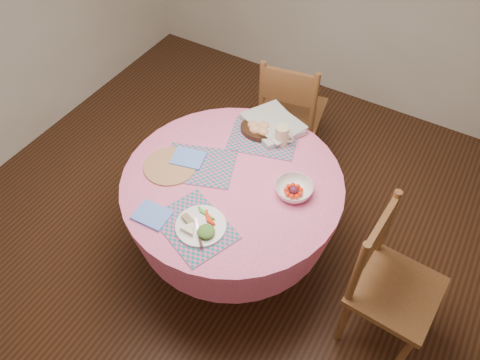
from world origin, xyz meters
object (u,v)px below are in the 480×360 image
at_px(latte_mug, 282,135).
at_px(fruit_bowl, 294,190).
at_px(dinner_plate, 201,226).
at_px(wicker_trivet, 170,166).
at_px(dining_table, 233,202).
at_px(chair_right, 388,282).
at_px(bread_bowl, 259,129).
at_px(chair_back, 291,110).

relative_size(latte_mug, fruit_bowl, 0.46).
bearing_deg(fruit_bowl, dinner_plate, -123.69).
relative_size(dinner_plate, fruit_bowl, 0.98).
bearing_deg(wicker_trivet, dinner_plate, -34.39).
relative_size(dining_table, dinner_plate, 4.78).
bearing_deg(latte_mug, chair_right, -25.26).
bearing_deg(bread_bowl, chair_back, 94.47).
relative_size(dinner_plate, latte_mug, 2.11).
bearing_deg(bread_bowl, latte_mug, -2.97).
bearing_deg(bread_bowl, chair_right, -22.05).
xyz_separation_m(wicker_trivet, dinner_plate, (0.39, -0.27, 0.02)).
bearing_deg(wicker_trivet, fruit_bowl, 14.41).
bearing_deg(bread_bowl, dinner_plate, -82.87).
xyz_separation_m(wicker_trivet, latte_mug, (0.46, 0.49, 0.06)).
distance_m(wicker_trivet, bread_bowl, 0.58).
bearing_deg(dinner_plate, dining_table, 95.84).
relative_size(chair_back, latte_mug, 7.74).
height_order(chair_right, fruit_bowl, chair_right).
relative_size(chair_right, dinner_plate, 3.70).
distance_m(wicker_trivet, dinner_plate, 0.47).
distance_m(dining_table, dinner_plate, 0.42).
relative_size(chair_right, bread_bowl, 4.18).
xyz_separation_m(chair_back, bread_bowl, (0.04, -0.57, 0.29)).
bearing_deg(wicker_trivet, dining_table, 14.52).
bearing_deg(chair_right, dinner_plate, 114.93).
bearing_deg(latte_mug, wicker_trivet, -133.09).
bearing_deg(dining_table, fruit_bowl, 14.28).
distance_m(bread_bowl, fruit_bowl, 0.51).
height_order(latte_mug, fruit_bowl, latte_mug).
bearing_deg(latte_mug, chair_back, 109.53).
height_order(dining_table, wicker_trivet, wicker_trivet).
distance_m(dinner_plate, bread_bowl, 0.77).
bearing_deg(fruit_bowl, chair_right, -8.27).
distance_m(dinner_plate, latte_mug, 0.76).
bearing_deg(fruit_bowl, wicker_trivet, -165.59).
distance_m(chair_right, fruit_bowl, 0.69).
height_order(dinner_plate, bread_bowl, bread_bowl).
height_order(dining_table, dinner_plate, dinner_plate).
height_order(dinner_plate, latte_mug, latte_mug).
height_order(chair_right, latte_mug, chair_right).
relative_size(bread_bowl, latte_mug, 1.87).
relative_size(chair_right, fruit_bowl, 3.62).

